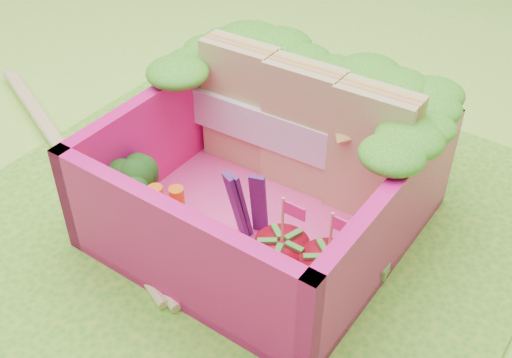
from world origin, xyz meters
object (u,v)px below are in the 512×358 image
object	(u,v)px
strawberry_left	(281,261)
strawberry_right	(326,277)
sandwich_stack	(303,129)
broccoli	(131,182)
chopsticks	(73,164)
bento_box	(265,179)

from	to	relation	value
strawberry_left	strawberry_right	xyz separation A→B (m)	(0.20, 0.03, 0.00)
sandwich_stack	broccoli	bearing A→B (deg)	-128.15
sandwich_stack	strawberry_right	distance (m)	0.80
strawberry_left	broccoli	bearing A→B (deg)	-177.13
broccoli	strawberry_left	world-z (taller)	strawberry_left
sandwich_stack	chopsticks	world-z (taller)	sandwich_stack
sandwich_stack	strawberry_right	world-z (taller)	sandwich_stack
broccoli	strawberry_right	distance (m)	1.02
chopsticks	strawberry_right	bearing A→B (deg)	-1.37
strawberry_left	chopsticks	xyz separation A→B (m)	(-1.38, 0.07, -0.15)
strawberry_left	strawberry_right	size ratio (longest dim) A/B	0.99
strawberry_right	sandwich_stack	bearing A→B (deg)	129.79
strawberry_right	chopsticks	bearing A→B (deg)	178.63
bento_box	strawberry_left	size ratio (longest dim) A/B	2.76
bento_box	sandwich_stack	world-z (taller)	sandwich_stack
bento_box	broccoli	bearing A→B (deg)	-146.06
sandwich_stack	broccoli	distance (m)	0.85
chopsticks	bento_box	bearing A→B (deg)	12.49
sandwich_stack	strawberry_left	distance (m)	0.72
sandwich_stack	strawberry_left	xyz separation A→B (m)	(0.29, -0.62, -0.20)
bento_box	strawberry_right	size ratio (longest dim) A/B	2.73
broccoli	chopsticks	xyz separation A→B (m)	(-0.57, 0.11, -0.22)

